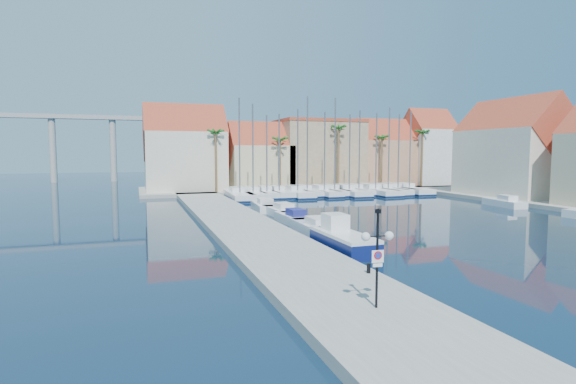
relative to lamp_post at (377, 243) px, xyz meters
name	(u,v)px	position (x,y,z in m)	size (l,w,h in m)	color
ground	(416,250)	(8.74, 10.07, -3.01)	(260.00, 260.00, 0.00)	black
quay_west	(238,223)	(-0.26, 23.57, -2.76)	(6.00, 77.00, 0.50)	gray
shore_north	(302,188)	(18.74, 58.07, -2.76)	(54.00, 16.00, 0.50)	gray
shore_east	(570,204)	(40.74, 25.07, -2.76)	(12.00, 60.00, 0.50)	gray
lamp_post	(377,243)	(0.00, 0.00, 0.00)	(1.29, 0.44, 3.82)	black
bollard	(369,268)	(2.14, 4.49, -2.27)	(0.19, 0.19, 0.48)	black
fishing_boat	(342,239)	(4.17, 11.72, -2.25)	(2.21, 6.50, 2.27)	#0E1955
motorboat_west_0	(317,227)	(4.82, 17.73, -2.50)	(2.39, 7.06, 1.40)	white
motorboat_west_1	(294,218)	(4.82, 23.07, -2.50)	(1.97, 5.87, 1.40)	white
motorboat_west_2	(282,211)	(5.26, 28.08, -2.50)	(2.38, 6.52, 1.40)	white
motorboat_west_3	(264,206)	(4.81, 32.94, -2.50)	(2.65, 6.58, 1.40)	white
motorboat_east_1	(504,202)	(32.73, 27.09, -2.50)	(2.54, 5.98, 1.40)	white
sailboat_0	(239,195)	(4.78, 45.64, -2.43)	(3.60, 11.52, 13.70)	white
sailboat_1	(252,194)	(6.73, 46.01, -2.42)	(3.00, 10.38, 13.01)	white
sailboat_2	(266,193)	(8.89, 46.50, -2.41)	(2.81, 8.77, 11.60)	white
sailboat_3	(278,193)	(10.70, 46.54, -2.42)	(2.44, 8.96, 11.81)	white
sailboat_4	(296,193)	(13.30, 46.03, -2.43)	(3.17, 10.38, 12.50)	white
sailboat_5	(306,192)	(15.03, 46.75, -2.35)	(2.94, 8.54, 14.48)	white
sailboat_6	(323,192)	(17.41, 45.93, -2.42)	(2.61, 9.54, 12.23)	white
sailboat_7	(333,191)	(19.26, 46.34, -2.37)	(2.42, 9.00, 14.29)	white
sailboat_8	(347,192)	(21.31, 45.74, -2.44)	(3.38, 11.33, 11.94)	white
sailboat_9	(357,191)	(23.21, 46.20, -2.38)	(2.62, 8.32, 12.66)	white
sailboat_10	(373,191)	(25.63, 45.67, -2.45)	(3.31, 12.05, 12.28)	white
sailboat_11	(386,190)	(27.82, 45.61, -2.43)	(3.10, 10.72, 13.13)	white
sailboat_12	(396,190)	(29.91, 46.12, -2.42)	(2.57, 9.50, 12.26)	white
sailboat_13	(407,190)	(31.59, 45.62, -2.44)	(3.45, 11.30, 12.69)	white
building_0	(185,152)	(-1.26, 57.07, 3.52)	(12.30, 9.00, 13.50)	beige
building_1	(259,159)	(10.74, 57.07, 2.29)	(10.30, 8.00, 11.00)	beige
building_2	(319,153)	(21.74, 58.07, 3.25)	(14.20, 10.20, 11.50)	#997D5E
building_3	(382,155)	(33.74, 57.07, 2.85)	(10.30, 8.00, 12.00)	tan
building_4	(427,149)	(42.74, 56.07, 3.96)	(8.30, 8.00, 14.00)	silver
building_6	(513,152)	(40.74, 34.07, 3.51)	(9.00, 14.30, 13.50)	beige
palm_0	(216,134)	(2.74, 52.07, 6.07)	(2.60, 2.60, 10.15)	brown
palm_1	(280,141)	(12.74, 52.07, 5.13)	(2.60, 2.60, 9.15)	brown
palm_2	(339,130)	(22.74, 52.07, 7.01)	(2.60, 2.60, 11.15)	brown
palm_3	(382,139)	(30.74, 52.07, 5.60)	(2.60, 2.60, 9.65)	brown
palm_4	(422,134)	(38.74, 52.07, 6.54)	(2.60, 2.60, 10.65)	brown
viaduct	(25,134)	(-30.33, 92.07, 7.24)	(48.00, 2.20, 14.45)	#9E9E99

